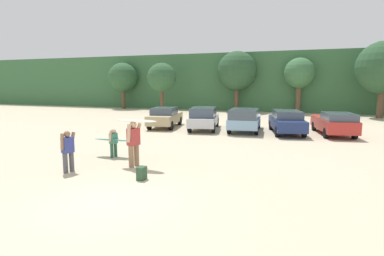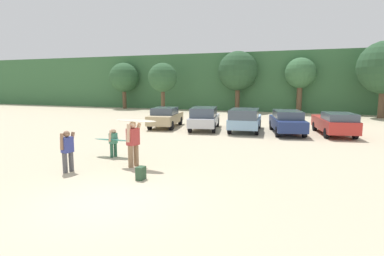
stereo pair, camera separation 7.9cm
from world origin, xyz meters
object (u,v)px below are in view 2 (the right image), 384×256
Objects in this scene: parked_car_silver at (204,118)px; parked_car_tan at (166,117)px; parked_car_red at (335,123)px; person_adult at (133,141)px; surfboard_teal at (113,140)px; backpack_dropped at (141,173)px; surfboard_cream at (135,121)px; parked_car_navy at (287,121)px; parked_car_sky_blue at (245,119)px; person_child at (113,141)px; person_companion at (67,149)px.

parked_car_tan is at bearing 75.68° from parked_car_silver.
parked_car_red is (8.45, 0.58, -0.07)m from parked_car_silver.
parked_car_red is at bearing -97.91° from parked_car_tan.
person_adult reaches higher than surfboard_teal.
parked_car_red is 11.17× the size of backpack_dropped.
parked_car_navy is at bearing -113.33° from surfboard_cream.
surfboard_cream is at bearing 161.86° from parked_car_sky_blue.
backpack_dropped is at bearing 126.85° from surfboard_cream.
person_child is at bearing 161.75° from parked_car_silver.
person_companion reaches higher than parked_car_tan.
parked_car_tan is 12.95m from backpack_dropped.
person_companion is at bearing 98.81° from person_child.
person_companion is (-6.99, -12.16, 0.07)m from parked_car_navy.
surfboard_teal is 4.11× the size of backpack_dropped.
parked_car_sky_blue is (2.87, 0.04, 0.01)m from parked_car_silver.
parked_car_sky_blue reaches higher than person_companion.
parked_car_red is 2.82× the size of person_adult.
parked_car_sky_blue is 10.22m from surfboard_teal.
backpack_dropped is at bearing 141.28° from person_adult.
parked_car_red is at bearing -89.95° from parked_car_sky_blue.
parked_car_silver is (3.09, -0.19, 0.07)m from parked_car_tan.
parked_car_tan is 0.92× the size of parked_car_red.
parked_car_silver is 9.42m from person_child.
person_adult is 2.40m from person_companion.
parked_car_silver is 3.85× the size of person_child.
backpack_dropped is (-6.87, -12.46, -0.55)m from parked_car_red.
person_companion is at bearing 41.98° from surfboard_cream.
parked_car_silver is at bearing 85.34° from parked_car_sky_blue.
backpack_dropped is at bearing 140.31° from parked_car_red.
parked_car_sky_blue is 3.12× the size of person_companion.
parked_car_sky_blue is 5.61m from parked_car_red.
backpack_dropped is (4.67, -12.07, -0.55)m from parked_car_tan.
parked_car_tan reaches higher than surfboard_teal.
person_adult reaches higher than parked_car_sky_blue.
parked_car_red reaches higher than person_child.
parked_car_red is at bearing -115.02° from person_companion.
surfboard_cream reaches higher than parked_car_navy.
person_adult is 2.08m from surfboard_teal.
surfboard_teal reaches higher than backpack_dropped.
parked_car_silver is at bearing 83.09° from parked_car_red.
person_companion is at bearing 178.03° from parked_car_tan.
parked_car_tan is 9.66m from surfboard_teal.
parked_car_red is (2.86, 0.37, -0.02)m from parked_car_navy.
parked_car_sky_blue is 2.68× the size of person_adult.
parked_car_navy is 12.75m from backpack_dropped.
surfboard_teal is at bearing 137.80° from backpack_dropped.
person_adult is at bearing -127.73° from person_companion.
person_companion is 0.84× the size of surfboard_cream.
person_child is 0.69× the size of surfboard_teal.
person_adult is at bearing 171.59° from parked_car_silver.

